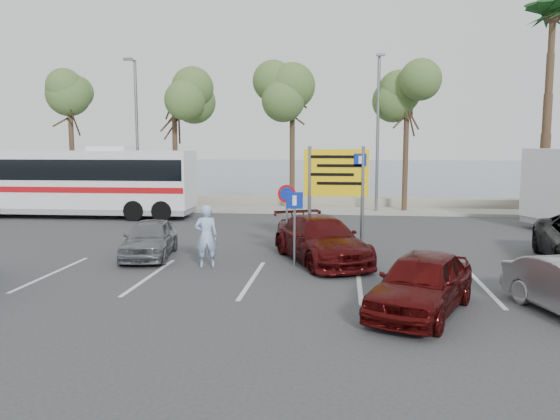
# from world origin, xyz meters

# --- Properties ---
(ground) EXTENTS (120.00, 120.00, 0.00)m
(ground) POSITION_xyz_m (0.00, 0.00, 0.00)
(ground) COLOR #323234
(ground) RESTS_ON ground
(kerb_strip) EXTENTS (44.00, 2.40, 0.15)m
(kerb_strip) POSITION_xyz_m (0.00, 14.00, 0.07)
(kerb_strip) COLOR gray
(kerb_strip) RESTS_ON ground
(seawall) EXTENTS (48.00, 0.80, 0.60)m
(seawall) POSITION_xyz_m (0.00, 16.00, 0.30)
(seawall) COLOR gray
(seawall) RESTS_ON ground
(sea) EXTENTS (140.00, 140.00, 0.00)m
(sea) POSITION_xyz_m (0.00, 60.00, 0.01)
(sea) COLOR #465770
(sea) RESTS_ON ground
(tree_far_left) EXTENTS (3.20, 3.20, 7.60)m
(tree_far_left) POSITION_xyz_m (-14.00, 14.00, 6.33)
(tree_far_left) COLOR #382619
(tree_far_left) RESTS_ON kerb_strip
(tree_left) EXTENTS (3.20, 3.20, 7.20)m
(tree_left) POSITION_xyz_m (-8.00, 14.00, 6.00)
(tree_left) COLOR #382619
(tree_left) RESTS_ON kerb_strip
(tree_mid) EXTENTS (3.20, 3.20, 8.00)m
(tree_mid) POSITION_xyz_m (-1.50, 14.00, 6.65)
(tree_mid) COLOR #382619
(tree_mid) RESTS_ON kerb_strip
(tree_right) EXTENTS (3.20, 3.20, 7.40)m
(tree_right) POSITION_xyz_m (4.50, 14.00, 6.17)
(tree_right) COLOR #382619
(tree_right) RESTS_ON kerb_strip
(palm_tree) EXTENTS (4.80, 4.80, 11.20)m
(palm_tree) POSITION_xyz_m (11.50, 14.00, 9.87)
(palm_tree) COLOR #382619
(palm_tree) RESTS_ON kerb_strip
(street_lamp_left) EXTENTS (0.45, 1.15, 8.01)m
(street_lamp_left) POSITION_xyz_m (-10.00, 13.52, 4.60)
(street_lamp_left) COLOR slate
(street_lamp_left) RESTS_ON kerb_strip
(street_lamp_right) EXTENTS (0.45, 1.15, 8.01)m
(street_lamp_right) POSITION_xyz_m (3.00, 13.52, 4.60)
(street_lamp_right) COLOR slate
(street_lamp_right) RESTS_ON kerb_strip
(direction_sign) EXTENTS (2.20, 0.12, 3.60)m
(direction_sign) POSITION_xyz_m (1.00, 3.20, 2.43)
(direction_sign) COLOR slate
(direction_sign) RESTS_ON ground
(sign_no_stop) EXTENTS (0.60, 0.08, 2.35)m
(sign_no_stop) POSITION_xyz_m (-0.60, 2.38, 1.58)
(sign_no_stop) COLOR slate
(sign_no_stop) RESTS_ON ground
(sign_parking) EXTENTS (0.50, 0.07, 2.25)m
(sign_parking) POSITION_xyz_m (-0.20, 0.79, 1.47)
(sign_parking) COLOR slate
(sign_parking) RESTS_ON ground
(lane_markings) EXTENTS (12.02, 4.20, 0.01)m
(lane_markings) POSITION_xyz_m (-1.14, -1.00, 0.00)
(lane_markings) COLOR silver
(lane_markings) RESTS_ON ground
(coach_bus_left) EXTENTS (11.47, 2.67, 3.56)m
(coach_bus_left) POSITION_xyz_m (-11.89, 10.50, 1.65)
(coach_bus_left) COLOR white
(coach_bus_left) RESTS_ON ground
(car_silver_a) EXTENTS (2.01, 3.83, 1.24)m
(car_silver_a) POSITION_xyz_m (-5.00, 1.50, 0.62)
(car_silver_a) COLOR slate
(car_silver_a) RESTS_ON ground
(car_maroon) EXTENTS (3.76, 5.22, 1.40)m
(car_maroon) POSITION_xyz_m (0.57, 1.50, 0.70)
(car_maroon) COLOR #460B0C
(car_maroon) RESTS_ON ground
(car_red) EXTENTS (3.08, 4.27, 1.35)m
(car_red) POSITION_xyz_m (2.97, -3.50, 0.68)
(car_red) COLOR #4A0B0A
(car_red) RESTS_ON ground
(pedestrian_near) EXTENTS (0.79, 0.63, 1.89)m
(pedestrian_near) POSITION_xyz_m (-2.81, 0.31, 0.94)
(pedestrian_near) COLOR #9AB6E0
(pedestrian_near) RESTS_ON ground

